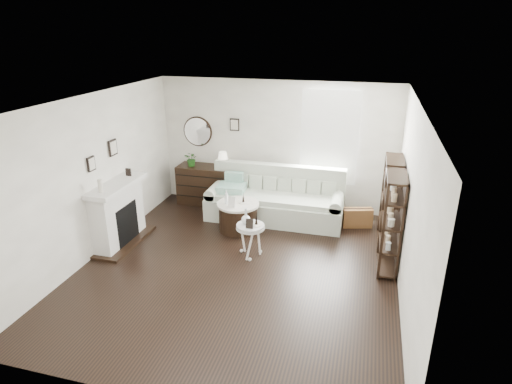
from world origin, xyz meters
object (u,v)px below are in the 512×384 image
(sofa, at_px, (275,202))
(drum_table, at_px, (238,216))
(pedestal_table, at_px, (250,228))
(dresser, at_px, (208,185))

(sofa, distance_m, drum_table, 0.92)
(drum_table, distance_m, pedestal_table, 1.06)
(dresser, relative_size, drum_table, 1.59)
(pedestal_table, bearing_deg, dresser, 127.46)
(pedestal_table, bearing_deg, drum_table, 118.86)
(drum_table, bearing_deg, dresser, 133.28)
(dresser, bearing_deg, sofa, -13.42)
(dresser, height_order, pedestal_table, dresser)
(sofa, bearing_deg, drum_table, -128.09)
(sofa, relative_size, pedestal_table, 4.68)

